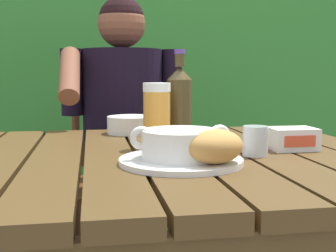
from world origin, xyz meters
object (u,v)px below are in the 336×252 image
at_px(beer_bottle, 180,104).
at_px(water_glass_small, 255,141).
at_px(chair_near_diner, 121,176).
at_px(butter_tub, 292,139).
at_px(person_eating, 123,127).
at_px(bread_roll, 216,147).
at_px(beer_glass, 158,115).
at_px(table_knife, 229,151).
at_px(serving_plate, 181,161).
at_px(diner_bowl, 131,125).
at_px(soup_bowl, 181,143).

relative_size(beer_bottle, water_glass_small, 3.65).
distance_m(chair_near_diner, butter_tub, 1.04).
xyz_separation_m(person_eating, beer_bottle, (0.11, -0.59, 0.13)).
bearing_deg(bread_roll, beer_glass, 105.45).
relative_size(beer_glass, table_knife, 1.02).
bearing_deg(serving_plate, bread_roll, -49.40).
bearing_deg(table_knife, beer_glass, 147.69).
height_order(chair_near_diner, person_eating, person_eating).
bearing_deg(diner_bowl, person_eating, 90.46).
bearing_deg(soup_bowl, water_glass_small, 17.41).
relative_size(chair_near_diner, table_knife, 6.16).
bearing_deg(diner_bowl, beer_glass, -81.69).
bearing_deg(serving_plate, water_glass_small, 17.41).
xyz_separation_m(serving_plate, water_glass_small, (0.19, 0.06, 0.03)).
xyz_separation_m(chair_near_diner, serving_plate, (0.06, -1.05, 0.28)).
height_order(serving_plate, diner_bowl, diner_bowl).
bearing_deg(person_eating, serving_plate, -85.70).
xyz_separation_m(chair_near_diner, beer_glass, (0.04, -0.84, 0.35)).
bearing_deg(chair_near_diner, serving_plate, -86.67).
height_order(person_eating, butter_tub, person_eating).
bearing_deg(water_glass_small, serving_plate, -162.59).
xyz_separation_m(chair_near_diner, diner_bowl, (0.00, -0.55, 0.30)).
bearing_deg(person_eating, bread_roll, -82.44).
bearing_deg(soup_bowl, table_knife, 36.96).
height_order(bread_roll, beer_bottle, beer_bottle).
height_order(soup_bowl, water_glass_small, soup_bowl).
distance_m(soup_bowl, water_glass_small, 0.20).
distance_m(soup_bowl, beer_glass, 0.21).
distance_m(soup_bowl, table_knife, 0.18).
bearing_deg(table_knife, bread_roll, -115.73).
bearing_deg(chair_near_diner, soup_bowl, -86.67).
distance_m(beer_bottle, table_knife, 0.21).
bearing_deg(beer_bottle, soup_bowl, -100.64).
relative_size(beer_glass, butter_tub, 1.46).
xyz_separation_m(soup_bowl, table_knife, (0.14, 0.11, -0.04)).
distance_m(person_eating, bread_roll, 0.93).
bearing_deg(serving_plate, beer_bottle, 79.36).
bearing_deg(person_eating, beer_bottle, -79.14).
distance_m(bread_roll, butter_tub, 0.32).
bearing_deg(table_knife, soup_bowl, -143.04).
distance_m(chair_near_diner, table_knife, 1.00).
xyz_separation_m(chair_near_diner, water_glass_small, (0.25, -0.99, 0.31)).
height_order(chair_near_diner, butter_tub, chair_near_diner).
bearing_deg(beer_bottle, chair_near_diner, 97.96).
xyz_separation_m(person_eating, diner_bowl, (0.00, -0.35, 0.05)).
relative_size(bread_roll, diner_bowl, 1.00).
height_order(chair_near_diner, beer_bottle, chair_near_diner).
distance_m(bread_roll, diner_bowl, 0.58).
distance_m(person_eating, beer_bottle, 0.61).
height_order(chair_near_diner, bread_roll, chair_near_diner).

